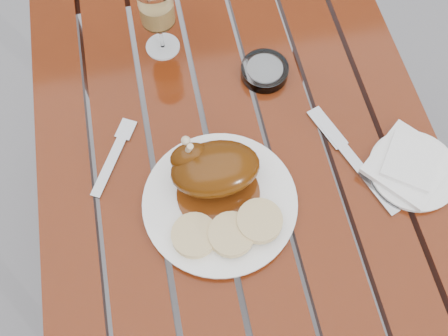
# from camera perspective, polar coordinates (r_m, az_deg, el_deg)

# --- Properties ---
(ground) EXTENTS (60.00, 60.00, 0.00)m
(ground) POSITION_cam_1_polar(r_m,az_deg,el_deg) (1.70, 0.94, -9.51)
(ground) COLOR slate
(ground) RESTS_ON ground
(table) EXTENTS (0.80, 1.20, 0.75)m
(table) POSITION_cam_1_polar(r_m,az_deg,el_deg) (1.35, 1.18, -4.98)
(table) COLOR maroon
(table) RESTS_ON ground
(dinner_plate) EXTENTS (0.31, 0.31, 0.02)m
(dinner_plate) POSITION_cam_1_polar(r_m,az_deg,el_deg) (0.94, -0.47, -3.99)
(dinner_plate) COLOR white
(dinner_plate) RESTS_ON table
(roast_duck) EXTENTS (0.17, 0.16, 0.12)m
(roast_duck) POSITION_cam_1_polar(r_m,az_deg,el_deg) (0.91, -1.38, -0.08)
(roast_duck) COLOR #5A250A
(roast_duck) RESTS_ON dinner_plate
(bread_dumplings) EXTENTS (0.20, 0.10, 0.03)m
(bread_dumplings) POSITION_cam_1_polar(r_m,az_deg,el_deg) (0.90, 0.51, -7.13)
(bread_dumplings) COLOR #D5B381
(bread_dumplings) RESTS_ON dinner_plate
(wine_glass) EXTENTS (0.08, 0.08, 0.18)m
(wine_glass) POSITION_cam_1_polar(r_m,az_deg,el_deg) (1.09, -7.52, 16.51)
(wine_glass) COLOR tan
(wine_glass) RESTS_ON table
(side_plate) EXTENTS (0.23, 0.23, 0.01)m
(side_plate) POSITION_cam_1_polar(r_m,az_deg,el_deg) (1.04, 20.79, -0.29)
(side_plate) COLOR white
(side_plate) RESTS_ON table
(napkin) EXTENTS (0.20, 0.19, 0.01)m
(napkin) POSITION_cam_1_polar(r_m,az_deg,el_deg) (1.03, 20.34, 0.42)
(napkin) COLOR white
(napkin) RESTS_ON side_plate
(ashtray) EXTENTS (0.10, 0.10, 0.03)m
(ashtray) POSITION_cam_1_polar(r_m,az_deg,el_deg) (1.09, 4.66, 10.98)
(ashtray) COLOR #B2B7BC
(ashtray) RESTS_ON table
(fork) EXTENTS (0.10, 0.15, 0.01)m
(fork) POSITION_cam_1_polar(r_m,az_deg,el_deg) (1.01, -12.70, 0.85)
(fork) COLOR gray
(fork) RESTS_ON table
(knife) EXTENTS (0.10, 0.22, 0.01)m
(knife) POSITION_cam_1_polar(r_m,az_deg,el_deg) (1.01, 15.09, 0.13)
(knife) COLOR gray
(knife) RESTS_ON table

